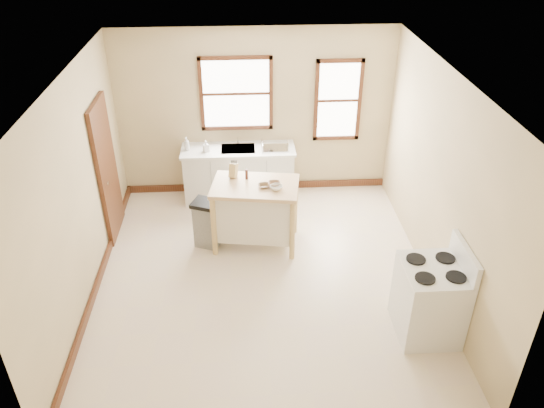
{
  "coord_description": "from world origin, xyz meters",
  "views": [
    {
      "loc": [
        -0.23,
        -5.68,
        4.65
      ],
      "look_at": [
        0.15,
        0.4,
        0.94
      ],
      "focal_mm": 35.0,
      "sensor_mm": 36.0,
      "label": 1
    }
  ],
  "objects_px": {
    "dish_rack": "(275,145)",
    "knife_block": "(233,171)",
    "kitchen_island": "(256,214)",
    "pepper_grinder": "(247,174)",
    "bowl_b": "(274,184)",
    "soap_bottle_b": "(206,146)",
    "bowl_a": "(264,186)",
    "trash_bin": "(207,223)",
    "gas_stove": "(431,291)",
    "bowl_c": "(276,187)",
    "soap_bottle_a": "(187,144)"
  },
  "relations": [
    {
      "from": "bowl_a",
      "to": "bowl_b",
      "type": "distance_m",
      "value": 0.15
    },
    {
      "from": "dish_rack",
      "to": "trash_bin",
      "type": "distance_m",
      "value": 1.81
    },
    {
      "from": "bowl_a",
      "to": "trash_bin",
      "type": "xyz_separation_m",
      "value": [
        -0.83,
        0.07,
        -0.64
      ]
    },
    {
      "from": "knife_block",
      "to": "trash_bin",
      "type": "height_order",
      "value": "knife_block"
    },
    {
      "from": "bowl_a",
      "to": "kitchen_island",
      "type": "bearing_deg",
      "value": 149.3
    },
    {
      "from": "soap_bottle_b",
      "to": "knife_block",
      "type": "bearing_deg",
      "value": -89.63
    },
    {
      "from": "bowl_b",
      "to": "soap_bottle_b",
      "type": "bearing_deg",
      "value": 127.81
    },
    {
      "from": "knife_block",
      "to": "bowl_c",
      "type": "bearing_deg",
      "value": -9.03
    },
    {
      "from": "kitchen_island",
      "to": "trash_bin",
      "type": "distance_m",
      "value": 0.72
    },
    {
      "from": "dish_rack",
      "to": "soap_bottle_b",
      "type": "bearing_deg",
      "value": 173.6
    },
    {
      "from": "soap_bottle_b",
      "to": "bowl_c",
      "type": "relative_size",
      "value": 1.05
    },
    {
      "from": "knife_block",
      "to": "bowl_a",
      "type": "bearing_deg",
      "value": -12.53
    },
    {
      "from": "kitchen_island",
      "to": "bowl_b",
      "type": "relative_size",
      "value": 7.08
    },
    {
      "from": "kitchen_island",
      "to": "soap_bottle_b",
      "type": "bearing_deg",
      "value": 129.06
    },
    {
      "from": "kitchen_island",
      "to": "pepper_grinder",
      "type": "distance_m",
      "value": 0.61
    },
    {
      "from": "knife_block",
      "to": "pepper_grinder",
      "type": "distance_m",
      "value": 0.2
    },
    {
      "from": "soap_bottle_a",
      "to": "bowl_c",
      "type": "distance_m",
      "value": 2.01
    },
    {
      "from": "kitchen_island",
      "to": "bowl_c",
      "type": "height_order",
      "value": "bowl_c"
    },
    {
      "from": "bowl_a",
      "to": "gas_stove",
      "type": "xyz_separation_m",
      "value": [
        1.84,
        -1.87,
        -0.41
      ]
    },
    {
      "from": "dish_rack",
      "to": "bowl_a",
      "type": "xyz_separation_m",
      "value": [
        -0.25,
        -1.4,
        0.04
      ]
    },
    {
      "from": "soap_bottle_a",
      "to": "gas_stove",
      "type": "relative_size",
      "value": 0.19
    },
    {
      "from": "soap_bottle_b",
      "to": "soap_bottle_a",
      "type": "bearing_deg",
      "value": 144.23
    },
    {
      "from": "bowl_a",
      "to": "gas_stove",
      "type": "relative_size",
      "value": 0.13
    },
    {
      "from": "knife_block",
      "to": "trash_bin",
      "type": "relative_size",
      "value": 0.27
    },
    {
      "from": "soap_bottle_a",
      "to": "soap_bottle_b",
      "type": "height_order",
      "value": "soap_bottle_a"
    },
    {
      "from": "soap_bottle_b",
      "to": "bowl_c",
      "type": "distance_m",
      "value": 1.76
    },
    {
      "from": "knife_block",
      "to": "gas_stove",
      "type": "bearing_deg",
      "value": -19.48
    },
    {
      "from": "bowl_b",
      "to": "bowl_a",
      "type": "bearing_deg",
      "value": -163.76
    },
    {
      "from": "trash_bin",
      "to": "gas_stove",
      "type": "distance_m",
      "value": 3.31
    },
    {
      "from": "dish_rack",
      "to": "knife_block",
      "type": "relative_size",
      "value": 2.18
    },
    {
      "from": "dish_rack",
      "to": "kitchen_island",
      "type": "xyz_separation_m",
      "value": [
        -0.37,
        -1.33,
        -0.48
      ]
    },
    {
      "from": "kitchen_island",
      "to": "pepper_grinder",
      "type": "height_order",
      "value": "pepper_grinder"
    },
    {
      "from": "trash_bin",
      "to": "pepper_grinder",
      "type": "bearing_deg",
      "value": 38.13
    },
    {
      "from": "bowl_a",
      "to": "pepper_grinder",
      "type": "bearing_deg",
      "value": 132.98
    },
    {
      "from": "bowl_a",
      "to": "trash_bin",
      "type": "bearing_deg",
      "value": 174.96
    },
    {
      "from": "pepper_grinder",
      "to": "bowl_b",
      "type": "height_order",
      "value": "pepper_grinder"
    },
    {
      "from": "soap_bottle_a",
      "to": "gas_stove",
      "type": "distance_m",
      "value": 4.49
    },
    {
      "from": "dish_rack",
      "to": "pepper_grinder",
      "type": "height_order",
      "value": "pepper_grinder"
    },
    {
      "from": "knife_block",
      "to": "gas_stove",
      "type": "xyz_separation_m",
      "value": [
        2.26,
        -2.19,
        -0.49
      ]
    },
    {
      "from": "soap_bottle_b",
      "to": "knife_block",
      "type": "distance_m",
      "value": 1.13
    },
    {
      "from": "dish_rack",
      "to": "bowl_a",
      "type": "relative_size",
      "value": 2.74
    },
    {
      "from": "soap_bottle_b",
      "to": "gas_stove",
      "type": "bearing_deg",
      "value": -72.92
    },
    {
      "from": "knife_block",
      "to": "pepper_grinder",
      "type": "height_order",
      "value": "knife_block"
    },
    {
      "from": "gas_stove",
      "to": "pepper_grinder",
      "type": "bearing_deg",
      "value": 134.35
    },
    {
      "from": "soap_bottle_a",
      "to": "dish_rack",
      "type": "distance_m",
      "value": 1.43
    },
    {
      "from": "soap_bottle_b",
      "to": "bowl_b",
      "type": "bearing_deg",
      "value": -75.16
    },
    {
      "from": "pepper_grinder",
      "to": "gas_stove",
      "type": "xyz_separation_m",
      "value": [
        2.07,
        -2.12,
        -0.47
      ]
    },
    {
      "from": "soap_bottle_b",
      "to": "trash_bin",
      "type": "xyz_separation_m",
      "value": [
        0.04,
        -1.28,
        -0.64
      ]
    },
    {
      "from": "dish_rack",
      "to": "pepper_grinder",
      "type": "bearing_deg",
      "value": -121.64
    },
    {
      "from": "kitchen_island",
      "to": "bowl_c",
      "type": "xyz_separation_m",
      "value": [
        0.29,
        -0.15,
        0.53
      ]
    }
  ]
}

